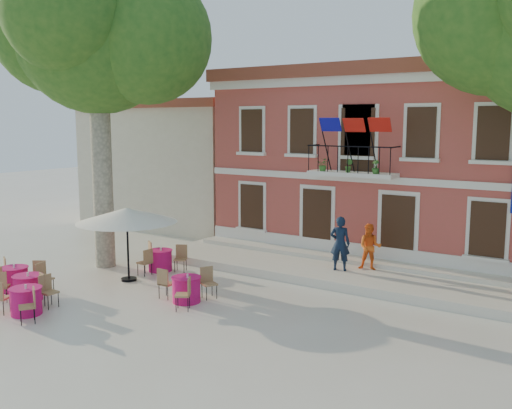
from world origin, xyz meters
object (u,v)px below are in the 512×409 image
object	(u,v)px
plane_tree_west	(97,34)
cafe_table_0	(28,286)
pedestrian_navy	(340,243)
cafe_table_4	(186,288)
cafe_table_1	(26,300)
pedestrian_orange	(370,247)
cafe_table_2	(14,278)
patio_umbrella	(127,215)
cafe_table_3	(160,259)

from	to	relation	value
plane_tree_west	cafe_table_0	distance (m)	9.09
pedestrian_navy	cafe_table_4	size ratio (longest dim) A/B	1.00
cafe_table_4	cafe_table_0	bearing A→B (deg)	-148.87
plane_tree_west	cafe_table_0	size ratio (longest dim) A/B	6.26
cafe_table_0	cafe_table_1	distance (m)	1.38
pedestrian_orange	cafe_table_0	distance (m)	11.10
pedestrian_navy	cafe_table_4	world-z (taller)	pedestrian_navy
pedestrian_navy	cafe_table_1	size ratio (longest dim) A/B	1.00
plane_tree_west	cafe_table_1	bearing A→B (deg)	-65.09
cafe_table_1	cafe_table_2	world-z (taller)	same
plane_tree_west	patio_umbrella	size ratio (longest dim) A/B	3.40
cafe_table_4	patio_umbrella	bearing A→B (deg)	167.21
pedestrian_navy	pedestrian_orange	size ratio (longest dim) A/B	1.17
cafe_table_1	patio_umbrella	bearing A→B (deg)	92.08
cafe_table_0	pedestrian_orange	bearing A→B (deg)	46.05
pedestrian_navy	cafe_table_3	world-z (taller)	pedestrian_navy
pedestrian_navy	cafe_table_3	bearing A→B (deg)	7.10
pedestrian_orange	cafe_table_2	bearing A→B (deg)	-155.43
cafe_table_3	patio_umbrella	bearing A→B (deg)	-90.89
cafe_table_3	cafe_table_0	bearing A→B (deg)	-101.68
cafe_table_0	cafe_table_2	size ratio (longest dim) A/B	0.98
patio_umbrella	cafe_table_0	distance (m)	3.81
plane_tree_west	cafe_table_1	xyz separation A→B (m)	(2.31, -4.97, -8.01)
cafe_table_2	pedestrian_orange	bearing A→B (deg)	40.58
patio_umbrella	pedestrian_navy	xyz separation A→B (m)	(5.89, 4.15, -1.01)
plane_tree_west	cafe_table_3	distance (m)	8.32
plane_tree_west	cafe_table_3	size ratio (longest dim) A/B	6.12
cafe_table_0	patio_umbrella	bearing A→B (deg)	73.40
patio_umbrella	cafe_table_4	size ratio (longest dim) A/B	1.80
cafe_table_0	cafe_table_1	bearing A→B (deg)	-37.14
pedestrian_orange	pedestrian_navy	bearing A→B (deg)	-159.98
cafe_table_2	cafe_table_3	xyz separation A→B (m)	(2.19, 4.39, 0.00)
plane_tree_west	pedestrian_orange	size ratio (longest dim) A/B	7.13
cafe_table_4	cafe_table_1	bearing A→B (deg)	-132.24
cafe_table_0	cafe_table_2	distance (m)	1.26
pedestrian_orange	cafe_table_2	size ratio (longest dim) A/B	0.86
cafe_table_0	pedestrian_navy	bearing A→B (deg)	47.08
pedestrian_navy	cafe_table_1	bearing A→B (deg)	38.02
patio_umbrella	cafe_table_0	bearing A→B (deg)	-106.60
cafe_table_2	cafe_table_4	world-z (taller)	same
plane_tree_west	cafe_table_0	bearing A→B (deg)	-73.76
pedestrian_orange	cafe_table_4	size ratio (longest dim) A/B	0.86
pedestrian_orange	cafe_table_0	bearing A→B (deg)	-149.96
cafe_table_0	cafe_table_2	world-z (taller)	same
cafe_table_1	cafe_table_0	bearing A→B (deg)	142.86
plane_tree_west	cafe_table_0	world-z (taller)	plane_tree_west
plane_tree_west	cafe_table_3	bearing A→B (deg)	15.63
cafe_table_3	cafe_table_2	bearing A→B (deg)	-116.55
patio_umbrella	cafe_table_1	xyz separation A→B (m)	(0.15, -4.05, -1.82)
pedestrian_orange	cafe_table_2	world-z (taller)	pedestrian_orange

